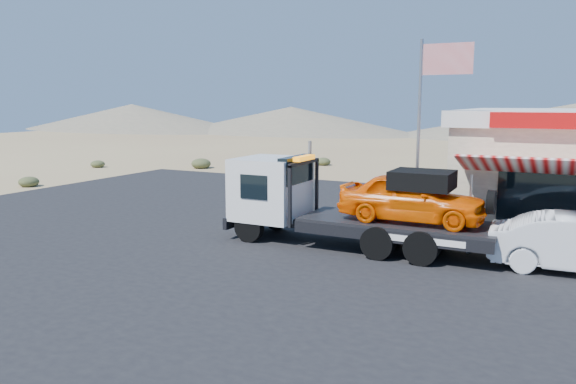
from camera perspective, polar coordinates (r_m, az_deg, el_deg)
name	(u,v)px	position (r m, az deg, el deg)	size (l,w,h in m)	color
ground	(207,254)	(15.90, -8.26, -6.21)	(120.00, 120.00, 0.00)	#967755
asphalt_lot	(316,238)	(17.47, 2.87, -4.69)	(32.00, 24.00, 0.02)	black
tow_truck	(350,200)	(16.29, 6.35, -0.79)	(7.72, 2.29, 2.58)	black
flagpole	(427,116)	(17.45, 13.93, 7.50)	(1.55, 0.10, 6.00)	#99999E
desert_scrub	(92,178)	(30.77, -19.33, 1.35)	(24.44, 29.93, 0.67)	#3F4525
distant_hills	(403,121)	(70.20, 11.64, 7.12)	(126.00, 48.00, 4.20)	#726B59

